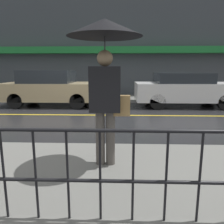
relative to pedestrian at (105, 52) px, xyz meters
name	(u,v)px	position (x,y,z in m)	size (l,w,h in m)	color
ground_plane	(70,115)	(-1.51, 4.15, -1.78)	(80.00, 80.00, 0.00)	#262628
sidewalk_near	(1,174)	(-1.51, -0.30, -1.73)	(28.00, 2.47, 0.10)	slate
sidewalk_far	(88,98)	(-1.51, 8.44, -1.73)	(28.00, 2.16, 0.10)	slate
lane_marking	(70,115)	(-1.51, 4.15, -1.78)	(25.20, 0.12, 0.01)	gold
building_storefront	(90,45)	(-1.51, 9.64, 1.11)	(28.00, 0.85, 5.81)	#383D42
pedestrian	(105,52)	(0.00, 0.00, 0.00)	(1.06, 1.06, 2.13)	#4C4742
car_tan	(51,88)	(-2.76, 6.19, -1.02)	(4.02, 1.95, 1.51)	tan
car_white	(185,89)	(2.95, 6.19, -1.05)	(4.20, 1.90, 1.40)	silver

